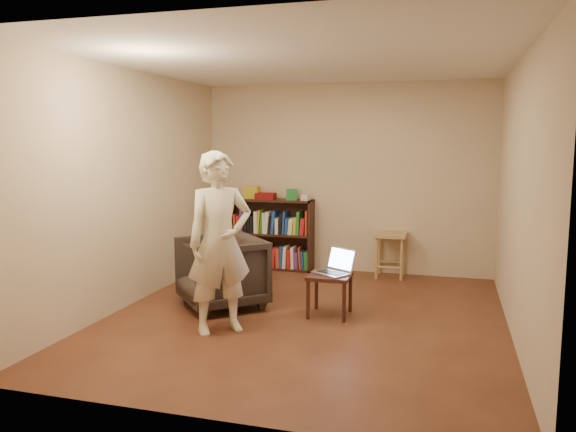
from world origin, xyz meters
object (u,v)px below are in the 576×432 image
(armchair, at_px, (221,272))
(person, at_px, (220,243))
(stool, at_px, (391,242))
(side_table, at_px, (330,281))
(bookshelf, at_px, (272,238))
(laptop, at_px, (335,268))

(armchair, height_order, person, person)
(stool, height_order, side_table, stool)
(bookshelf, relative_size, person, 0.69)
(armchair, height_order, side_table, armchair)
(armchair, bearing_deg, person, -19.94)
(bookshelf, height_order, stool, bookshelf)
(side_table, relative_size, person, 0.26)
(stool, distance_m, person, 2.99)
(side_table, bearing_deg, armchair, -178.56)
(laptop, xyz_separation_m, person, (-0.95, -0.82, 0.36))
(armchair, bearing_deg, bookshelf, 139.17)
(armchair, relative_size, person, 0.50)
(stool, bearing_deg, side_table, -103.08)
(armchair, bearing_deg, side_table, 49.17)
(stool, xyz_separation_m, person, (-1.34, -2.65, 0.38))
(bookshelf, relative_size, side_table, 2.72)
(stool, distance_m, side_table, 1.93)
(armchair, xyz_separation_m, laptop, (1.25, 0.08, 0.11))
(bookshelf, bearing_deg, laptop, -55.41)
(person, bearing_deg, laptop, -0.76)
(laptop, relative_size, person, 0.27)
(side_table, bearing_deg, bookshelf, 123.00)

